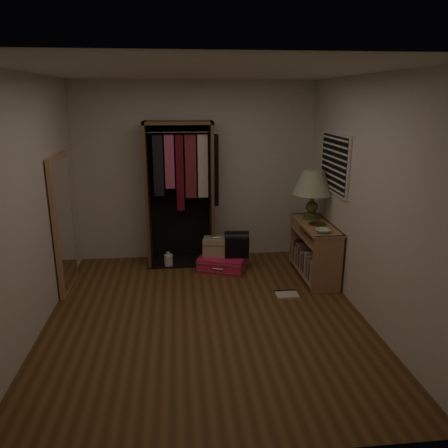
{
  "coord_description": "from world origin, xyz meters",
  "views": [
    {
      "loc": [
        -0.27,
        -4.39,
        2.37
      ],
      "look_at": [
        0.3,
        0.95,
        0.8
      ],
      "focal_mm": 35.0,
      "sensor_mm": 36.0,
      "label": 1
    }
  ],
  "objects_px": {
    "floor_mirror": "(64,224)",
    "train_case": "(216,246)",
    "white_jug": "(169,260)",
    "console_bookshelf": "(314,248)",
    "open_wardrobe": "(182,181)",
    "black_bag": "(237,243)",
    "table_lamp": "(313,183)",
    "pink_suitcase": "(222,263)"
  },
  "relations": [
    {
      "from": "open_wardrobe",
      "to": "train_case",
      "type": "height_order",
      "value": "open_wardrobe"
    },
    {
      "from": "train_case",
      "to": "table_lamp",
      "type": "distance_m",
      "value": 1.6
    },
    {
      "from": "black_bag",
      "to": "table_lamp",
      "type": "relative_size",
      "value": 0.52
    },
    {
      "from": "black_bag",
      "to": "pink_suitcase",
      "type": "bearing_deg",
      "value": -173.55
    },
    {
      "from": "open_wardrobe",
      "to": "table_lamp",
      "type": "xyz_separation_m",
      "value": [
        1.76,
        -0.52,
        0.02
      ]
    },
    {
      "from": "table_lamp",
      "to": "white_jug",
      "type": "distance_m",
      "value": 2.31
    },
    {
      "from": "open_wardrobe",
      "to": "white_jug",
      "type": "distance_m",
      "value": 1.17
    },
    {
      "from": "floor_mirror",
      "to": "pink_suitcase",
      "type": "relative_size",
      "value": 2.19
    },
    {
      "from": "black_bag",
      "to": "open_wardrobe",
      "type": "bearing_deg",
      "value": 156.27
    },
    {
      "from": "open_wardrobe",
      "to": "floor_mirror",
      "type": "distance_m",
      "value": 1.71
    },
    {
      "from": "console_bookshelf",
      "to": "black_bag",
      "type": "relative_size",
      "value": 3.06
    },
    {
      "from": "floor_mirror",
      "to": "open_wardrobe",
      "type": "bearing_deg",
      "value": 27.34
    },
    {
      "from": "console_bookshelf",
      "to": "table_lamp",
      "type": "bearing_deg",
      "value": 88.59
    },
    {
      "from": "pink_suitcase",
      "to": "open_wardrobe",
      "type": "bearing_deg",
      "value": 164.53
    },
    {
      "from": "console_bookshelf",
      "to": "table_lamp",
      "type": "distance_m",
      "value": 0.88
    },
    {
      "from": "train_case",
      "to": "console_bookshelf",
      "type": "bearing_deg",
      "value": -6.74
    },
    {
      "from": "table_lamp",
      "to": "white_jug",
      "type": "relative_size",
      "value": 3.2
    },
    {
      "from": "train_case",
      "to": "black_bag",
      "type": "distance_m",
      "value": 0.3
    },
    {
      "from": "open_wardrobe",
      "to": "pink_suitcase",
      "type": "distance_m",
      "value": 1.31
    },
    {
      "from": "table_lamp",
      "to": "black_bag",
      "type": "bearing_deg",
      "value": 172.76
    },
    {
      "from": "open_wardrobe",
      "to": "black_bag",
      "type": "height_order",
      "value": "open_wardrobe"
    },
    {
      "from": "floor_mirror",
      "to": "white_jug",
      "type": "xyz_separation_m",
      "value": [
        1.26,
        0.57,
        -0.76
      ]
    },
    {
      "from": "black_bag",
      "to": "table_lamp",
      "type": "height_order",
      "value": "table_lamp"
    },
    {
      "from": "black_bag",
      "to": "table_lamp",
      "type": "xyz_separation_m",
      "value": [
        1.02,
        -0.13,
        0.86
      ]
    },
    {
      "from": "console_bookshelf",
      "to": "white_jug",
      "type": "height_order",
      "value": "console_bookshelf"
    },
    {
      "from": "console_bookshelf",
      "to": "pink_suitcase",
      "type": "bearing_deg",
      "value": 164.87
    },
    {
      "from": "open_wardrobe",
      "to": "console_bookshelf",
      "type": "bearing_deg",
      "value": -22.59
    },
    {
      "from": "console_bookshelf",
      "to": "white_jug",
      "type": "xyz_separation_m",
      "value": [
        -1.97,
        0.53,
        -0.3
      ]
    },
    {
      "from": "white_jug",
      "to": "pink_suitcase",
      "type": "bearing_deg",
      "value": -14.9
    },
    {
      "from": "pink_suitcase",
      "to": "train_case",
      "type": "relative_size",
      "value": 1.89
    },
    {
      "from": "console_bookshelf",
      "to": "open_wardrobe",
      "type": "bearing_deg",
      "value": 157.41
    },
    {
      "from": "open_wardrobe",
      "to": "pink_suitcase",
      "type": "height_order",
      "value": "open_wardrobe"
    },
    {
      "from": "train_case",
      "to": "white_jug",
      "type": "height_order",
      "value": "train_case"
    },
    {
      "from": "pink_suitcase",
      "to": "black_bag",
      "type": "xyz_separation_m",
      "value": [
        0.2,
        0.01,
        0.29
      ]
    },
    {
      "from": "white_jug",
      "to": "black_bag",
      "type": "bearing_deg",
      "value": -11.44
    },
    {
      "from": "pink_suitcase",
      "to": "black_bag",
      "type": "height_order",
      "value": "black_bag"
    },
    {
      "from": "pink_suitcase",
      "to": "white_jug",
      "type": "xyz_separation_m",
      "value": [
        -0.76,
        0.2,
        -0.01
      ]
    },
    {
      "from": "floor_mirror",
      "to": "train_case",
      "type": "height_order",
      "value": "floor_mirror"
    },
    {
      "from": "train_case",
      "to": "white_jug",
      "type": "relative_size",
      "value": 1.85
    },
    {
      "from": "open_wardrobe",
      "to": "white_jug",
      "type": "relative_size",
      "value": 9.25
    },
    {
      "from": "table_lamp",
      "to": "white_jug",
      "type": "height_order",
      "value": "table_lamp"
    },
    {
      "from": "open_wardrobe",
      "to": "black_bag",
      "type": "relative_size",
      "value": 5.6
    }
  ]
}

